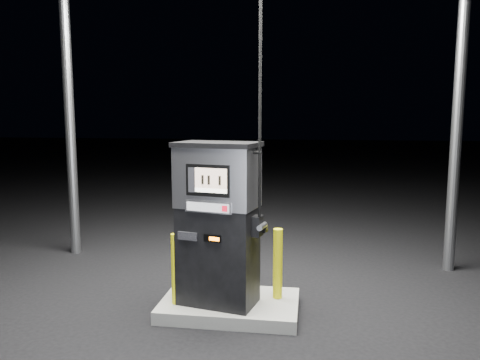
# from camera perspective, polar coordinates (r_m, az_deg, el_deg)

# --- Properties ---
(ground) EXTENTS (80.00, 80.00, 0.00)m
(ground) POSITION_cam_1_polar(r_m,az_deg,el_deg) (5.76, -1.23, -15.75)
(ground) COLOR black
(ground) RESTS_ON ground
(pump_island) EXTENTS (1.60, 1.00, 0.15)m
(pump_island) POSITION_cam_1_polar(r_m,az_deg,el_deg) (5.73, -1.23, -15.06)
(pump_island) COLOR slate
(pump_island) RESTS_ON ground
(fuel_dispenser) EXTENTS (1.07, 0.73, 3.87)m
(fuel_dispenser) POSITION_cam_1_polar(r_m,az_deg,el_deg) (5.33, -2.69, -5.14)
(fuel_dispenser) COLOR black
(fuel_dispenser) RESTS_ON pump_island
(bollard_left) EXTENTS (0.11, 0.11, 0.82)m
(bollard_left) POSITION_cam_1_polar(r_m,az_deg,el_deg) (5.51, -7.80, -10.68)
(bollard_left) COLOR #D7D40B
(bollard_left) RESTS_ON pump_island
(bollard_right) EXTENTS (0.13, 0.13, 0.84)m
(bollard_right) POSITION_cam_1_polar(r_m,az_deg,el_deg) (5.63, 4.62, -10.13)
(bollard_right) COLOR #D7D40B
(bollard_right) RESTS_ON pump_island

